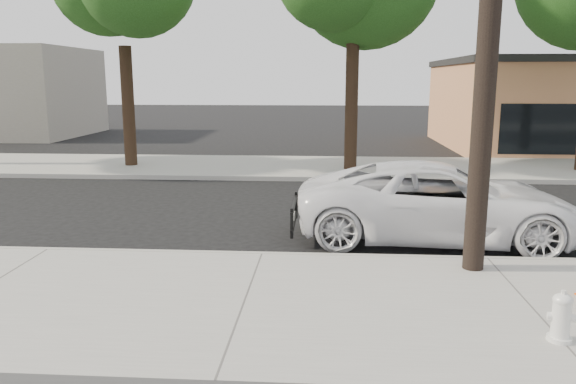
% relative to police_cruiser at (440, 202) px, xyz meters
% --- Properties ---
extents(ground, '(120.00, 120.00, 0.00)m').
position_rel_police_cruiser_xyz_m(ground, '(-3.46, 0.49, -0.79)').
color(ground, black).
rests_on(ground, ground).
extents(near_sidewalk, '(90.00, 4.40, 0.15)m').
position_rel_police_cruiser_xyz_m(near_sidewalk, '(-3.46, -3.81, -0.72)').
color(near_sidewalk, gray).
rests_on(near_sidewalk, ground).
extents(far_sidewalk, '(90.00, 5.00, 0.15)m').
position_rel_police_cruiser_xyz_m(far_sidewalk, '(-3.46, 8.99, -0.72)').
color(far_sidewalk, gray).
rests_on(far_sidewalk, ground).
extents(curb_near, '(90.00, 0.12, 0.16)m').
position_rel_police_cruiser_xyz_m(curb_near, '(-3.46, -1.61, -0.72)').
color(curb_near, '#9E9B93').
rests_on(curb_near, ground).
extents(police_cruiser, '(5.88, 3.03, 1.59)m').
position_rel_police_cruiser_xyz_m(police_cruiser, '(0.00, 0.00, 0.00)').
color(police_cruiser, white).
rests_on(police_cruiser, ground).
extents(fire_hydrant, '(0.32, 0.29, 0.60)m').
position_rel_police_cruiser_xyz_m(fire_hydrant, '(0.51, -4.83, -0.35)').
color(fire_hydrant, white).
rests_on(fire_hydrant, near_sidewalk).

